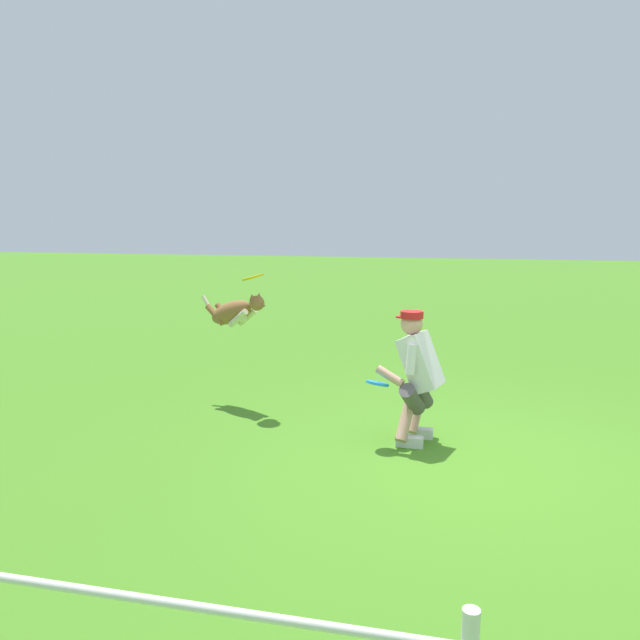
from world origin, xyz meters
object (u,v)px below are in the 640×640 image
at_px(person, 417,373).
at_px(frisbee_held, 377,383).
at_px(frisbee_flying, 253,277).
at_px(dog, 234,312).

height_order(person, frisbee_held, person).
xyz_separation_m(person, frisbee_flying, (1.88, -0.66, 0.82)).
bearing_deg(frisbee_held, dog, -28.05).
bearing_deg(person, dog, -4.65).
bearing_deg(frisbee_flying, frisbee_held, 152.01).
distance_m(person, frisbee_held, 0.40).
xyz_separation_m(dog, frisbee_flying, (-0.29, 0.16, 0.42)).
height_order(person, dog, dog).
bearing_deg(frisbee_flying, person, 160.60).
bearing_deg(dog, frisbee_flying, -1.93).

